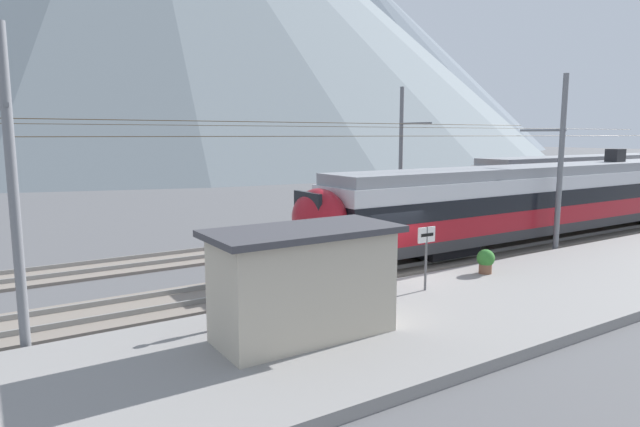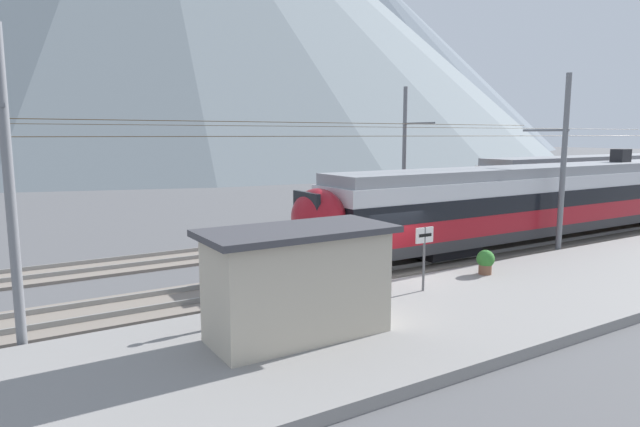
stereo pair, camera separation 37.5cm
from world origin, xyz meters
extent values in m
plane|color=#565659|center=(0.00, 0.00, 0.00)|extent=(400.00, 400.00, 0.00)
cube|color=gray|center=(0.00, -3.87, 0.15)|extent=(120.00, 6.51, 0.31)
cube|color=slate|center=(0.00, 1.65, 0.06)|extent=(120.00, 3.00, 0.12)
cube|color=gray|center=(0.00, 0.94, 0.20)|extent=(120.00, 0.07, 0.16)
cube|color=gray|center=(0.00, 2.37, 0.20)|extent=(120.00, 0.07, 0.16)
cube|color=slate|center=(0.00, 7.57, 0.06)|extent=(120.00, 3.00, 0.12)
cube|color=gray|center=(0.00, 6.85, 0.20)|extent=(120.00, 0.07, 0.16)
cube|color=gray|center=(0.00, 8.28, 0.20)|extent=(120.00, 0.07, 0.16)
cube|color=#2D2D30|center=(12.47, 1.65, 0.92)|extent=(28.86, 2.81, 0.45)
cube|color=maroon|center=(12.47, 1.65, 1.57)|extent=(28.86, 2.81, 0.85)
cube|color=black|center=(12.47, 1.65, 2.38)|extent=(28.86, 2.85, 0.75)
cube|color=silver|center=(12.47, 1.65, 3.08)|extent=(28.86, 2.81, 0.65)
cube|color=gray|center=(12.47, 1.65, 3.62)|extent=(28.56, 2.61, 0.45)
cube|color=black|center=(3.53, 1.65, 0.49)|extent=(2.80, 2.25, 0.42)
ellipsoid|color=maroon|center=(-2.51, 1.65, 2.27)|extent=(1.80, 2.59, 2.25)
cube|color=black|center=(-3.01, 1.65, 2.70)|extent=(0.16, 1.69, 1.19)
cube|color=black|center=(16.80, 1.65, 4.20)|extent=(0.90, 0.70, 0.70)
cube|color=#2D2D30|center=(28.15, 7.57, 0.92)|extent=(29.20, 2.85, 0.45)
cube|color=orange|center=(28.15, 7.57, 1.57)|extent=(29.20, 2.85, 0.85)
cube|color=black|center=(28.15, 7.57, 2.38)|extent=(29.20, 2.89, 0.75)
cube|color=silver|center=(28.15, 7.57, 3.08)|extent=(29.20, 2.85, 0.65)
cube|color=gray|center=(28.15, 7.57, 3.62)|extent=(28.90, 2.65, 0.45)
cube|color=black|center=(19.10, 7.57, 0.49)|extent=(2.80, 2.28, 0.42)
ellipsoid|color=orange|center=(13.00, 7.57, 2.27)|extent=(1.80, 2.63, 2.25)
cube|color=black|center=(12.50, 7.57, 2.70)|extent=(0.16, 1.71, 1.19)
cylinder|color=slate|center=(-12.26, -0.37, 3.93)|extent=(0.24, 0.24, 7.85)
cube|color=slate|center=(-12.26, 0.64, 6.00)|extent=(0.10, 2.32, 0.10)
cylinder|color=#473823|center=(-12.26, 1.65, 5.75)|extent=(41.79, 0.02, 0.02)
cylinder|color=slate|center=(8.82, -0.37, 3.97)|extent=(0.24, 0.24, 7.95)
cube|color=slate|center=(8.82, 0.64, 5.52)|extent=(0.10, 2.32, 0.10)
cylinder|color=#473823|center=(8.82, 1.65, 5.27)|extent=(41.79, 0.02, 0.02)
cylinder|color=slate|center=(8.50, 9.90, 4.05)|extent=(0.24, 0.24, 8.10)
cube|color=slate|center=(8.50, 8.73, 5.97)|extent=(0.10, 2.63, 0.10)
cylinder|color=#473823|center=(8.50, 7.57, 5.72)|extent=(41.79, 0.02, 0.02)
cylinder|color=#59595B|center=(-0.89, -2.22, 1.35)|extent=(0.08, 0.08, 2.09)
cube|color=silver|center=(-0.89, -2.22, 2.14)|extent=(0.70, 0.06, 0.50)
cube|color=black|center=(-0.89, -2.26, 2.14)|extent=(0.52, 0.01, 0.10)
cylinder|color=#383842|center=(-7.61, -1.97, 0.72)|extent=(0.14, 0.14, 0.82)
cylinder|color=#383842|center=(-7.45, -1.97, 0.72)|extent=(0.14, 0.14, 0.82)
ellipsoid|color=navy|center=(-7.53, -1.97, 1.44)|extent=(0.36, 0.22, 0.62)
sphere|color=tan|center=(-7.53, -1.97, 1.89)|extent=(0.22, 0.22, 0.22)
cylinder|color=navy|center=(-7.75, -1.97, 1.39)|extent=(0.09, 0.09, 0.58)
cylinder|color=navy|center=(-7.31, -1.97, 1.39)|extent=(0.09, 0.09, 0.58)
cube|color=#472D1E|center=(-6.82, -2.17, 0.47)|extent=(0.32, 0.18, 0.32)
torus|color=#472D1E|center=(-6.82, -2.17, 0.68)|extent=(0.16, 0.02, 0.16)
cylinder|color=brown|center=(2.48, -1.81, 0.49)|extent=(0.47, 0.47, 0.37)
sphere|color=#33752D|center=(2.48, -1.81, 0.87)|extent=(0.65, 0.65, 0.65)
sphere|color=gold|center=(2.48, -1.81, 1.02)|extent=(0.36, 0.36, 0.36)
cube|color=#B7AD99|center=(-6.30, -3.58, 1.61)|extent=(4.39, 1.92, 2.60)
cube|color=#3D3D42|center=(-6.30, -3.58, 2.99)|extent=(4.79, 2.32, 0.16)
cone|color=slate|center=(115.02, 168.57, 37.92)|extent=(154.56, 154.56, 75.83)
camera|label=1|loc=(-12.99, -14.80, 5.33)|focal=30.42mm
camera|label=2|loc=(-12.68, -15.00, 5.33)|focal=30.42mm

